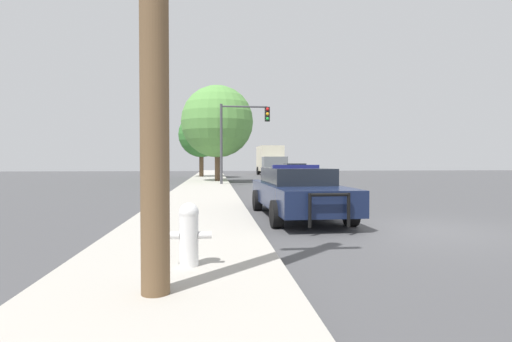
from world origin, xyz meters
TOP-DOWN VIEW (x-y plane):
  - ground_plane at (0.00, 0.00)m, footprint 110.00×110.00m
  - sidewalk_left at (-5.10, 0.00)m, footprint 3.00×110.00m
  - police_car at (-2.29, 2.34)m, footprint 2.14×5.47m
  - fire_hydrant at (-4.88, -3.03)m, footprint 0.60×0.26m
  - traffic_light at (-2.92, 16.39)m, footprint 3.10×0.35m
  - car_background_oncoming at (1.93, 23.49)m, footprint 2.08×4.01m
  - car_background_distant at (2.06, 40.37)m, footprint 2.23×4.73m
  - box_truck at (1.63, 35.63)m, footprint 2.80×6.73m
  - tree_sidewalk_mid at (-4.36, 20.38)m, footprint 5.16×5.16m
  - tree_sidewalk_far at (-5.78, 28.64)m, footprint 4.19×4.19m

SIDE VIEW (x-z plane):
  - ground_plane at x=0.00m, z-range 0.00..0.00m
  - sidewalk_left at x=-5.10m, z-range 0.00..0.13m
  - fire_hydrant at x=-4.88m, z-range 0.16..1.00m
  - car_background_distant at x=2.06m, z-range 0.05..1.37m
  - car_background_oncoming at x=1.93m, z-range 0.04..1.40m
  - police_car at x=-2.29m, z-range 0.01..1.44m
  - box_truck at x=1.63m, z-range 0.09..3.33m
  - traffic_light at x=-2.92m, z-range 1.12..6.08m
  - tree_sidewalk_far at x=-5.78m, z-range 1.00..6.97m
  - tree_sidewalk_mid at x=-4.36m, z-range 0.96..7.79m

